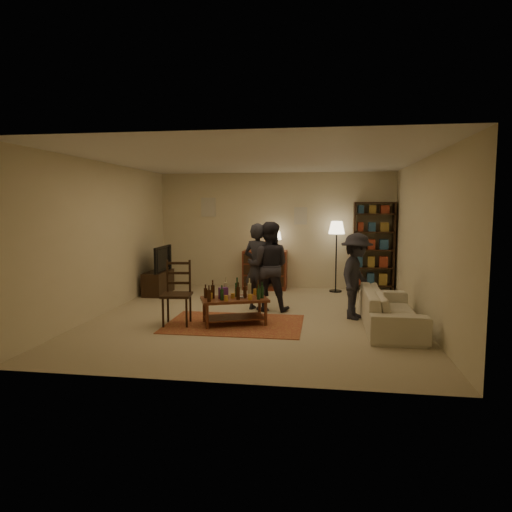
% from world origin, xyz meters
% --- Properties ---
extents(floor, '(6.00, 6.00, 0.00)m').
position_xyz_m(floor, '(0.00, 0.00, 0.00)').
color(floor, '#C6B793').
rests_on(floor, ground).
extents(room_shell, '(6.00, 6.00, 6.00)m').
position_xyz_m(room_shell, '(-0.65, 2.98, 1.81)').
color(room_shell, beige).
rests_on(room_shell, ground).
extents(rug, '(2.20, 1.50, 0.01)m').
position_xyz_m(rug, '(-0.28, -0.53, 0.01)').
color(rug, maroon).
rests_on(rug, ground).
extents(coffee_table, '(1.20, 0.91, 0.77)m').
position_xyz_m(coffee_table, '(-0.28, -0.52, 0.39)').
color(coffee_table, brown).
rests_on(coffee_table, ground).
extents(dining_chair, '(0.52, 0.52, 1.07)m').
position_xyz_m(dining_chair, '(-1.20, -0.64, 0.56)').
color(dining_chair, black).
rests_on(dining_chair, ground).
extents(tv_stand, '(0.40, 1.00, 1.06)m').
position_xyz_m(tv_stand, '(-2.44, 1.80, 0.38)').
color(tv_stand, black).
rests_on(tv_stand, ground).
extents(dresser, '(1.00, 0.50, 1.36)m').
position_xyz_m(dresser, '(-0.19, 2.71, 0.48)').
color(dresser, maroon).
rests_on(dresser, ground).
extents(bookshelf, '(0.90, 0.34, 2.02)m').
position_xyz_m(bookshelf, '(2.25, 2.78, 1.03)').
color(bookshelf, black).
rests_on(bookshelf, ground).
extents(floor_lamp, '(0.36, 0.36, 1.59)m').
position_xyz_m(floor_lamp, '(1.42, 2.62, 1.34)').
color(floor_lamp, black).
rests_on(floor_lamp, ground).
extents(sofa, '(0.81, 2.08, 0.61)m').
position_xyz_m(sofa, '(2.20, -0.40, 0.30)').
color(sofa, beige).
rests_on(sofa, ground).
extents(person_left, '(0.69, 0.59, 1.61)m').
position_xyz_m(person_left, '(-0.05, 0.57, 0.81)').
color(person_left, '#25252C').
rests_on(person_left, ground).
extents(person_right, '(0.80, 0.62, 1.64)m').
position_xyz_m(person_right, '(0.14, 0.56, 0.82)').
color(person_right, '#26252D').
rests_on(person_right, ground).
extents(person_by_sofa, '(0.85, 1.08, 1.47)m').
position_xyz_m(person_by_sofa, '(1.70, 0.16, 0.74)').
color(person_by_sofa, '#26262D').
rests_on(person_by_sofa, ground).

